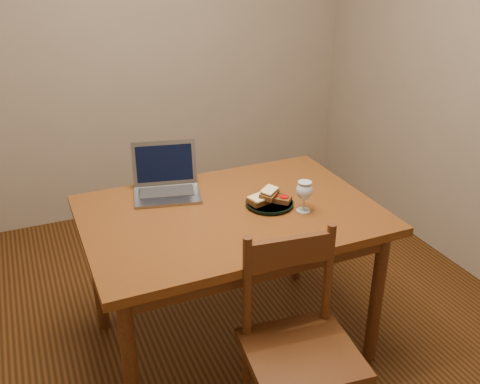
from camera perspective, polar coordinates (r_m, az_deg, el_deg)
name	(u,v)px	position (r m, az deg, el deg)	size (l,w,h in m)	color
floor	(221,338)	(2.84, -2.04, -15.25)	(3.20, 3.20, 0.02)	black
back_wall	(128,29)	(3.74, -11.88, 16.63)	(3.20, 0.02, 2.60)	gray
table	(231,228)	(2.43, -1.01, -3.82)	(1.30, 0.90, 0.74)	#45220B
chair	(300,339)	(2.10, 6.38, -15.31)	(0.45, 0.44, 0.44)	#3A1F0C
plate	(270,204)	(2.44, 3.17, -1.25)	(0.22, 0.22, 0.02)	black
sandwich_cheese	(261,199)	(2.42, 2.30, -0.71)	(0.12, 0.07, 0.04)	#381E0C
sandwich_tomato	(279,198)	(2.43, 4.17, -0.63)	(0.11, 0.06, 0.03)	#381E0C
sandwich_top	(269,193)	(2.42, 3.14, -0.12)	(0.11, 0.06, 0.03)	#381E0C
milk_glass	(304,196)	(2.37, 6.85, -0.48)	(0.08, 0.08, 0.14)	white
laptop	(166,180)	(2.57, -7.91, 1.31)	(0.36, 0.34, 0.22)	slate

